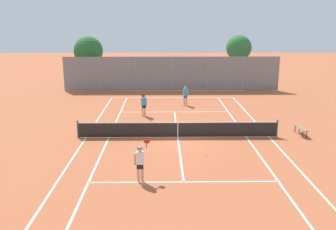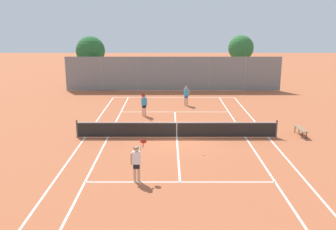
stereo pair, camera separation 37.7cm
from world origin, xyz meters
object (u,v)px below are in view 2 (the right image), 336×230
at_px(player_far_left, 145,104).
at_px(tree_behind_right, 242,49).
at_px(tree_behind_left, 91,51).
at_px(player_far_right, 187,95).
at_px(courtside_bench, 302,129).
at_px(loose_tennis_ball_0, 177,111).
at_px(player_near_side, 137,161).
at_px(loose_tennis_ball_1, 205,155).
at_px(tennis_net, 177,129).

xyz_separation_m(player_far_left, tree_behind_right, (9.31, 12.68, 3.00)).
xyz_separation_m(tree_behind_left, tree_behind_right, (15.51, 0.59, 0.21)).
bearing_deg(player_far_left, player_far_right, 47.24).
height_order(player_far_right, courtside_bench, player_far_right).
bearing_deg(loose_tennis_ball_0, courtside_bench, -39.38).
xyz_separation_m(player_near_side, tree_behind_left, (-6.60, 23.57, 2.79)).
height_order(player_near_side, tree_behind_left, tree_behind_left).
distance_m(courtside_bench, tree_behind_left, 23.52).
bearing_deg(loose_tennis_ball_0, loose_tennis_ball_1, -82.84).
bearing_deg(tree_behind_right, loose_tennis_ball_0, -121.06).
height_order(player_far_left, courtside_bench, player_far_left).
bearing_deg(tree_behind_left, loose_tennis_ball_0, -51.48).
relative_size(tree_behind_left, tree_behind_right, 0.98).
bearing_deg(tree_behind_left, courtside_bench, -46.55).
distance_m(courtside_bench, tree_behind_right, 17.85).
bearing_deg(courtside_bench, tennis_net, -177.35).
distance_m(tennis_net, loose_tennis_ball_1, 3.43).
xyz_separation_m(tennis_net, loose_tennis_ball_0, (0.15, 6.41, -0.48)).
relative_size(tennis_net, player_near_side, 6.76).
bearing_deg(courtside_bench, tree_behind_left, 133.45).
height_order(courtside_bench, tree_behind_right, tree_behind_right).
distance_m(player_near_side, tree_behind_left, 24.64).
distance_m(tree_behind_left, tree_behind_right, 15.52).
bearing_deg(loose_tennis_ball_0, player_far_left, -152.72).
height_order(player_near_side, loose_tennis_ball_0, player_near_side).
height_order(player_far_left, tree_behind_right, tree_behind_right).
bearing_deg(loose_tennis_ball_1, player_far_right, 91.87).
distance_m(loose_tennis_ball_1, courtside_bench, 7.10).
relative_size(loose_tennis_ball_1, tree_behind_right, 0.01).
bearing_deg(player_near_side, tree_behind_right, 69.75).
distance_m(tennis_net, courtside_bench, 7.54).
bearing_deg(tree_behind_right, player_near_side, -110.25).
bearing_deg(tennis_net, tree_behind_left, 116.17).
distance_m(player_near_side, loose_tennis_ball_1, 4.63).
relative_size(loose_tennis_ball_0, tree_behind_left, 0.01).
bearing_deg(loose_tennis_ball_0, player_far_right, 70.14).
bearing_deg(player_near_side, tennis_net, 73.47).
distance_m(tennis_net, player_far_right, 8.72).
relative_size(loose_tennis_ball_0, courtside_bench, 0.04).
bearing_deg(loose_tennis_ball_0, tennis_net, -91.35).
relative_size(player_far_right, tree_behind_right, 0.30).
bearing_deg(tree_behind_left, player_far_left, -62.84).
bearing_deg(tree_behind_right, player_far_right, -123.48).
relative_size(player_near_side, tree_behind_left, 0.34).
bearing_deg(player_far_left, loose_tennis_ball_1, -66.38).
bearing_deg(player_near_side, loose_tennis_ball_1, 44.80).
height_order(loose_tennis_ball_1, tree_behind_right, tree_behind_right).
xyz_separation_m(player_near_side, tree_behind_right, (8.91, 24.16, 3.00)).
height_order(courtside_bench, tree_behind_left, tree_behind_left).
distance_m(tennis_net, tree_behind_left, 19.49).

